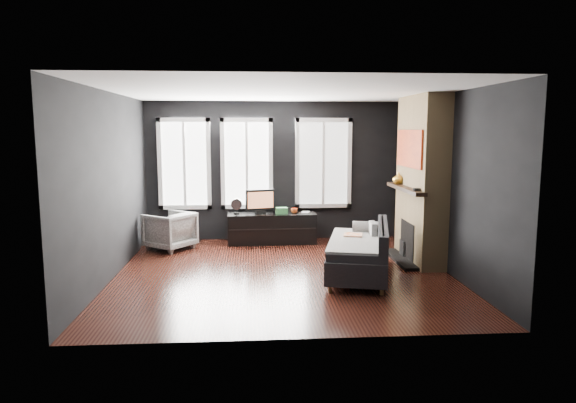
{
  "coord_description": "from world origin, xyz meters",
  "views": [
    {
      "loc": [
        -0.46,
        -7.54,
        2.15
      ],
      "look_at": [
        0.1,
        0.3,
        1.05
      ],
      "focal_mm": 32.0,
      "sensor_mm": 36.0,
      "label": 1
    }
  ],
  "objects": [
    {
      "name": "wall_right",
      "position": [
        2.5,
        0.0,
        1.35
      ],
      "size": [
        0.02,
        5.0,
        2.7
      ],
      "primitive_type": "cube",
      "color": "black",
      "rests_on": "ground"
    },
    {
      "name": "mantel_vase",
      "position": [
        2.05,
        1.05,
        1.33
      ],
      "size": [
        0.21,
        0.22,
        0.19
      ],
      "primitive_type": "imported",
      "rotation": [
        0.0,
        0.0,
        -0.1
      ],
      "color": "orange",
      "rests_on": "fireplace"
    },
    {
      "name": "mug",
      "position": [
        0.34,
        2.07,
        0.64
      ],
      "size": [
        0.14,
        0.11,
        0.13
      ],
      "primitive_type": "imported",
      "rotation": [
        0.0,
        0.0,
        0.1
      ],
      "color": "#D84F1D",
      "rests_on": "media_console"
    },
    {
      "name": "storage_box",
      "position": [
        0.1,
        2.05,
        0.63
      ],
      "size": [
        0.23,
        0.16,
        0.12
      ],
      "primitive_type": "cube",
      "rotation": [
        0.0,
        0.0,
        0.13
      ],
      "color": "#33763D",
      "rests_on": "media_console"
    },
    {
      "name": "monitor",
      "position": [
        -0.3,
        2.12,
        0.83
      ],
      "size": [
        0.59,
        0.26,
        0.52
      ],
      "primitive_type": null,
      "rotation": [
        0.0,
        0.0,
        0.25
      ],
      "color": "black",
      "rests_on": "media_console"
    },
    {
      "name": "book",
      "position": [
        0.5,
        2.17,
        0.68
      ],
      "size": [
        0.15,
        0.06,
        0.2
      ],
      "primitive_type": "imported",
      "rotation": [
        0.0,
        0.0,
        -0.28
      ],
      "color": "gray",
      "rests_on": "media_console"
    },
    {
      "name": "wall_left",
      "position": [
        -2.5,
        0.0,
        1.35
      ],
      "size": [
        0.02,
        5.0,
        2.7
      ],
      "primitive_type": "cube",
      "color": "black",
      "rests_on": "ground"
    },
    {
      "name": "mantel_clock",
      "position": [
        2.05,
        0.05,
        1.25
      ],
      "size": [
        0.15,
        0.15,
        0.04
      ],
      "primitive_type": "cylinder",
      "rotation": [
        0.0,
        0.0,
        0.36
      ],
      "color": "black",
      "rests_on": "fireplace"
    },
    {
      "name": "floor",
      "position": [
        0.0,
        0.0,
        0.0
      ],
      "size": [
        5.0,
        5.0,
        0.0
      ],
      "primitive_type": "plane",
      "color": "black",
      "rests_on": "ground"
    },
    {
      "name": "fireplace",
      "position": [
        2.3,
        0.6,
        1.35
      ],
      "size": [
        0.7,
        1.62,
        2.7
      ],
      "primitive_type": null,
      "color": "#93724C",
      "rests_on": "floor"
    },
    {
      "name": "wall_back",
      "position": [
        0.0,
        2.5,
        1.35
      ],
      "size": [
        5.0,
        0.02,
        2.7
      ],
      "primitive_type": "cube",
      "color": "black",
      "rests_on": "ground"
    },
    {
      "name": "desk_fan",
      "position": [
        -0.75,
        2.08,
        0.73
      ],
      "size": [
        0.22,
        0.22,
        0.31
      ],
      "primitive_type": null,
      "rotation": [
        0.0,
        0.0,
        -0.04
      ],
      "color": "#9D9D9D",
      "rests_on": "media_console"
    },
    {
      "name": "media_console",
      "position": [
        -0.08,
        2.1,
        0.29
      ],
      "size": [
        1.69,
        0.57,
        0.57
      ],
      "primitive_type": null,
      "rotation": [
        0.0,
        0.0,
        0.03
      ],
      "color": "black",
      "rests_on": "floor"
    },
    {
      "name": "windows",
      "position": [
        -0.45,
        2.46,
        2.38
      ],
      "size": [
        4.0,
        0.16,
        1.76
      ],
      "primitive_type": null,
      "color": "white",
      "rests_on": "wall_back"
    },
    {
      "name": "armchair",
      "position": [
        -1.95,
        1.71,
        0.37
      ],
      "size": [
        0.98,
        0.99,
        0.75
      ],
      "primitive_type": "imported",
      "rotation": [
        0.0,
        0.0,
        -2.21
      ],
      "color": "silver",
      "rests_on": "floor"
    },
    {
      "name": "ceiling",
      "position": [
        0.0,
        0.0,
        2.7
      ],
      "size": [
        5.0,
        5.0,
        0.0
      ],
      "primitive_type": "plane",
      "color": "white",
      "rests_on": "ground"
    },
    {
      "name": "stripe_pillow",
      "position": [
        1.39,
        0.1,
        0.57
      ],
      "size": [
        0.11,
        0.34,
        0.34
      ],
      "primitive_type": "cube",
      "rotation": [
        0.0,
        0.0,
        -0.1
      ],
      "color": "gray",
      "rests_on": "sofa"
    },
    {
      "name": "sofa",
      "position": [
        1.1,
        -0.25,
        0.4
      ],
      "size": [
        1.34,
        2.01,
        0.79
      ],
      "primitive_type": null,
      "rotation": [
        0.0,
        0.0,
        -0.24
      ],
      "color": "#252527",
      "rests_on": "floor"
    }
  ]
}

